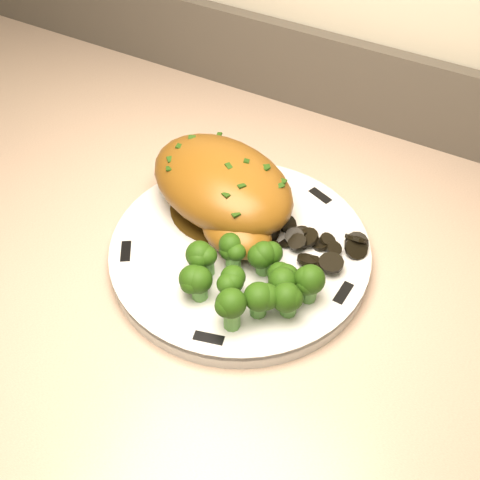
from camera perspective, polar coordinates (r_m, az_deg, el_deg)
The scene contains 10 objects.
plate at distance 0.69m, azimuth 0.00°, elevation -1.13°, with size 0.30×0.30×0.02m, color silver.
rim_accent_0 at distance 0.65m, azimuth 9.77°, elevation -4.97°, with size 0.03×0.01×0.00m, color black.
rim_accent_1 at distance 0.75m, azimuth 7.61°, elevation 4.17°, with size 0.03×0.01×0.00m, color black.
rim_accent_2 at distance 0.77m, azimuth -3.62°, elevation 6.05°, with size 0.03×0.01×0.00m, color black.
rim_accent_3 at distance 0.69m, azimuth -10.77°, elevation -1.07°, with size 0.03×0.01×0.00m, color black.
rim_accent_4 at distance 0.61m, azimuth -2.98°, elevation -9.29°, with size 0.03×0.01×0.00m, color black.
gravy_pool at distance 0.73m, azimuth -1.65°, elevation 3.19°, with size 0.13×0.13×0.00m, color #3F2A0B.
chicken_breast at distance 0.70m, azimuth -1.56°, elevation 4.88°, with size 0.22×0.18×0.07m.
mushroom_pile at distance 0.68m, azimuth 6.71°, elevation -0.71°, with size 0.11×0.08×0.03m.
broccoli_florets at distance 0.62m, azimuth 0.97°, elevation -3.89°, with size 0.14×0.11×0.04m.
Camera 1 is at (-0.08, 1.27, 1.49)m, focal length 45.00 mm.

